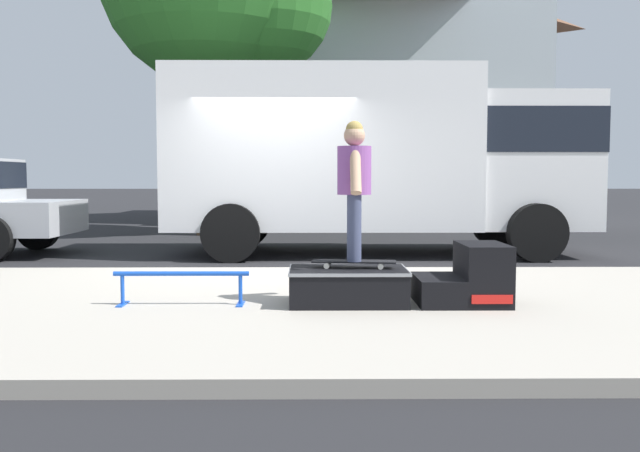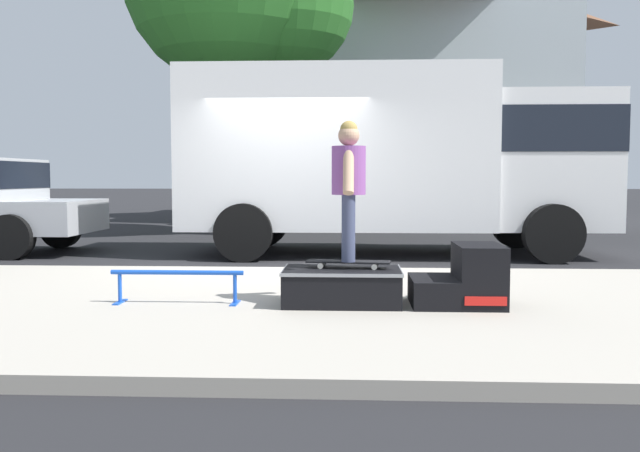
# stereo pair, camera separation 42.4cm
# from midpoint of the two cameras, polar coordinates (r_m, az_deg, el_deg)

# --- Properties ---
(ground_plane) EXTENTS (140.00, 140.00, 0.00)m
(ground_plane) POSITION_cam_midpoint_polar(r_m,az_deg,el_deg) (9.55, -2.06, -3.74)
(ground_plane) COLOR black
(sidewalk_slab) EXTENTS (50.00, 5.00, 0.12)m
(sidewalk_slab) POSITION_cam_midpoint_polar(r_m,az_deg,el_deg) (6.59, -4.27, -6.75)
(sidewalk_slab) COLOR #A8A093
(sidewalk_slab) RESTS_ON ground
(skate_box) EXTENTS (1.09, 0.70, 0.33)m
(skate_box) POSITION_cam_midpoint_polar(r_m,az_deg,el_deg) (6.41, 3.75, -4.90)
(skate_box) COLOR black
(skate_box) RESTS_ON sidewalk_slab
(kicker_ramp) EXTENTS (0.83, 0.72, 0.56)m
(kicker_ramp) POSITION_cam_midpoint_polar(r_m,az_deg,el_deg) (6.52, 13.73, -4.38)
(kicker_ramp) COLOR black
(kicker_ramp) RESTS_ON sidewalk_slab
(grind_rail) EXTENTS (1.25, 0.28, 0.31)m
(grind_rail) POSITION_cam_midpoint_polar(r_m,az_deg,el_deg) (6.52, -9.95, -4.37)
(grind_rail) COLOR blue
(grind_rail) RESTS_ON sidewalk_slab
(skateboard) EXTENTS (0.80, 0.29, 0.07)m
(skateboard) POSITION_cam_midpoint_polar(r_m,az_deg,el_deg) (6.42, 4.26, -3.01)
(skateboard) COLOR black
(skateboard) RESTS_ON skate_box
(skater_kid) EXTENTS (0.32, 0.67, 1.30)m
(skater_kid) POSITION_cam_midpoint_polar(r_m,az_deg,el_deg) (6.37, 4.30, 3.92)
(skater_kid) COLOR #3F4766
(skater_kid) RESTS_ON skateboard
(box_truck) EXTENTS (6.91, 2.63, 3.05)m
(box_truck) POSITION_cam_midpoint_polar(r_m,az_deg,el_deg) (11.67, 7.22, 6.01)
(box_truck) COLOR white
(box_truck) RESTS_ON ground
(house_behind) EXTENTS (9.54, 8.23, 8.40)m
(house_behind) POSITION_cam_midpoint_polar(r_m,az_deg,el_deg) (22.29, 7.32, 11.61)
(house_behind) COLOR silver
(house_behind) RESTS_ON ground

